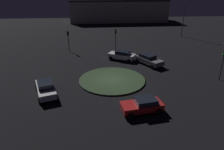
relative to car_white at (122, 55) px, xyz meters
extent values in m
plane|color=black|center=(7.99, -2.32, -0.80)|extent=(116.51, 116.51, 0.00)
cylinder|color=#2D4228|center=(7.99, -2.32, -0.71)|extent=(8.55, 8.55, 0.18)
cube|color=white|center=(-0.02, -0.04, -0.13)|extent=(3.62, 4.64, 0.75)
cube|color=black|center=(0.07, 0.13, 0.50)|extent=(2.40, 2.67, 0.51)
cylinder|color=black|center=(-0.02, 1.75, -0.50)|extent=(0.49, 0.63, 0.60)
cylinder|color=black|center=(1.49, 0.91, -0.50)|extent=(0.49, 0.63, 0.60)
cylinder|color=black|center=(-1.53, -0.99, -0.50)|extent=(0.49, 0.63, 0.60)
cylinder|color=black|center=(-0.03, -1.82, -0.50)|extent=(0.49, 0.63, 0.60)
cube|color=slate|center=(2.65, 3.95, -0.11)|extent=(4.90, 3.88, 0.72)
cube|color=black|center=(2.22, 3.71, 0.50)|extent=(2.86, 2.60, 0.49)
cylinder|color=black|center=(3.61, 5.57, -0.46)|extent=(0.70, 0.52, 0.68)
cylinder|color=black|center=(4.54, 3.92, -0.46)|extent=(0.70, 0.52, 0.68)
cylinder|color=black|center=(0.75, 3.98, -0.46)|extent=(0.70, 0.52, 0.68)
cylinder|color=black|center=(1.68, 2.32, -0.46)|extent=(0.70, 0.52, 0.68)
cube|color=silver|center=(11.11, -10.05, -0.13)|extent=(4.90, 3.15, 0.66)
cube|color=black|center=(11.06, -10.07, 0.47)|extent=(2.61, 2.20, 0.54)
cylinder|color=black|center=(9.83, -11.42, -0.47)|extent=(0.71, 0.42, 0.67)
cylinder|color=black|center=(9.27, -9.72, -0.47)|extent=(0.71, 0.42, 0.67)
cylinder|color=black|center=(12.95, -10.38, -0.47)|extent=(0.71, 0.42, 0.67)
cylinder|color=black|center=(12.38, -8.68, -0.47)|extent=(0.71, 0.42, 0.67)
cube|color=red|center=(15.49, -0.09, -0.16)|extent=(2.42, 4.21, 0.63)
cube|color=black|center=(15.43, 0.29, 0.39)|extent=(1.90, 2.24, 0.46)
cylinder|color=black|center=(16.61, -1.35, -0.47)|extent=(0.32, 0.69, 0.66)
cylinder|color=black|center=(14.82, -1.64, -0.47)|extent=(0.32, 0.69, 0.66)
cylinder|color=black|center=(16.15, 1.47, -0.47)|extent=(0.32, 0.69, 0.66)
cylinder|color=black|center=(14.36, 1.18, -0.47)|extent=(0.32, 0.69, 0.66)
cylinder|color=#2D2D2D|center=(8.98, 11.65, 0.83)|extent=(0.12, 0.12, 3.26)
sphere|color=#3F0C0C|center=(8.97, 11.51, 3.18)|extent=(0.20, 0.20, 0.20)
sphere|color=#4C380F|center=(8.97, 11.51, 2.91)|extent=(0.20, 0.20, 0.20)
sphere|color=#1EE53F|center=(8.97, 11.51, 2.64)|extent=(0.20, 0.20, 0.20)
cylinder|color=#2D2D2D|center=(-5.71, -9.21, 0.65)|extent=(0.12, 0.12, 2.90)
cube|color=black|center=(-5.71, -9.21, 2.55)|extent=(0.33, 0.37, 0.90)
sphere|color=#3F0C0C|center=(-5.58, -9.14, 2.82)|extent=(0.20, 0.20, 0.20)
sphere|color=#4C380F|center=(-5.58, -9.14, 2.55)|extent=(0.20, 0.20, 0.20)
sphere|color=#1EE53F|center=(-5.58, -9.14, 2.28)|extent=(0.20, 0.20, 0.20)
cylinder|color=#2D2D2D|center=(-6.51, -0.39, 0.68)|extent=(0.12, 0.12, 2.96)
cube|color=black|center=(-6.51, -0.39, 2.61)|extent=(0.26, 0.33, 0.90)
sphere|color=red|center=(-6.36, -0.41, 2.88)|extent=(0.20, 0.20, 0.20)
sphere|color=#4C380F|center=(-6.36, -0.41, 2.61)|extent=(0.20, 0.20, 0.20)
sphere|color=#0F3819|center=(-6.36, -0.41, 2.34)|extent=(0.20, 0.20, 0.20)
cylinder|color=#4C4C51|center=(-15.89, 16.58, 3.49)|extent=(0.18, 0.18, 8.58)
cube|color=#ADA893|center=(-41.29, 4.06, 2.51)|extent=(10.86, 32.31, 6.63)
cube|color=#333338|center=(-41.29, 4.06, 6.18)|extent=(10.86, 32.31, 0.70)
camera|label=1|loc=(32.31, -4.38, 10.51)|focal=33.16mm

